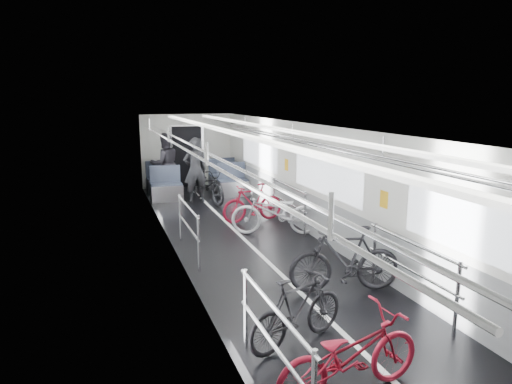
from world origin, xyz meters
TOP-DOWN VIEW (x-y plane):
  - car_shell at (0.00, 1.78)m, footprint 3.02×14.01m
  - bike_left_near at (-0.56, -4.46)m, footprint 1.72×0.75m
  - bike_left_mid at (-0.66, -3.41)m, footprint 1.53×0.86m
  - bike_right_near at (0.66, -2.24)m, footprint 1.81×0.88m
  - bike_right_mid at (0.75, 0.89)m, footprint 2.02×1.26m
  - bike_right_far at (0.63, 2.05)m, footprint 1.58×0.58m
  - bike_aisle at (0.09, 4.44)m, footprint 1.09×1.98m
  - person_standing at (-0.24, 4.54)m, footprint 0.70×0.49m
  - person_seated at (-0.89, 5.91)m, footprint 1.01×0.84m

SIDE VIEW (x-z plane):
  - bike_left_near at x=-0.56m, z-range 0.00..0.88m
  - bike_left_mid at x=-0.66m, z-range 0.00..0.89m
  - bike_right_far at x=0.63m, z-range 0.00..0.93m
  - bike_aisle at x=0.09m, z-range 0.00..0.99m
  - bike_right_mid at x=0.75m, z-range 0.00..1.00m
  - bike_right_near at x=0.66m, z-range 0.00..1.05m
  - person_standing at x=-0.24m, z-range 0.00..1.86m
  - person_seated at x=-0.89m, z-range 0.00..1.89m
  - car_shell at x=0.00m, z-range -0.08..2.33m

